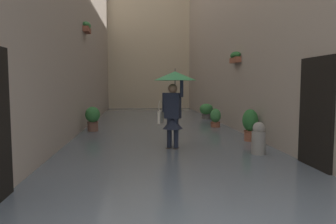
# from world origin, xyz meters

# --- Properties ---
(ground_plane) EXTENTS (60.00, 60.00, 0.00)m
(ground_plane) POSITION_xyz_m (0.00, -9.11, 0.00)
(ground_plane) COLOR #605B56
(flood_water) EXTENTS (6.10, 24.22, 0.09)m
(flood_water) POSITION_xyz_m (0.00, -9.11, 0.05)
(flood_water) COLOR slate
(flood_water) RESTS_ON ground_plane
(building_facade_far) EXTENTS (8.90, 1.80, 10.99)m
(building_facade_far) POSITION_xyz_m (0.00, -19.12, 5.50)
(building_facade_far) COLOR beige
(building_facade_far) RESTS_ON ground_plane
(person_wading) EXTENTS (1.05, 1.05, 2.07)m
(person_wading) POSITION_xyz_m (-0.14, -5.18, 1.47)
(person_wading) COLOR #2D2319
(person_wading) RESTS_ON ground_plane
(potted_plant_far_left) EXTENTS (0.39, 0.39, 0.78)m
(potted_plant_far_left) POSITION_xyz_m (-2.13, -8.91, 0.41)
(potted_plant_far_left) COLOR #9E563D
(potted_plant_far_left) RESTS_ON ground_plane
(potted_plant_near_left) EXTENTS (0.62, 0.62, 0.79)m
(potted_plant_near_left) POSITION_xyz_m (-2.39, -11.68, 0.45)
(potted_plant_near_left) COLOR #66605B
(potted_plant_near_left) RESTS_ON ground_plane
(potted_plant_far_right) EXTENTS (0.50, 0.50, 0.92)m
(potted_plant_far_right) POSITION_xyz_m (2.28, -8.31, 0.53)
(potted_plant_far_right) COLOR brown
(potted_plant_far_right) RESTS_ON ground_plane
(potted_plant_mid_left) EXTENTS (0.44, 0.44, 0.99)m
(potted_plant_mid_left) POSITION_xyz_m (-2.39, -6.00, 0.56)
(potted_plant_mid_left) COLOR #9E563D
(potted_plant_mid_left) RESTS_ON ground_plane
(mooring_bollard) EXTENTS (0.32, 0.32, 0.83)m
(mooring_bollard) POSITION_xyz_m (-1.99, -4.34, 0.41)
(mooring_bollard) COLOR gray
(mooring_bollard) RESTS_ON ground_plane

